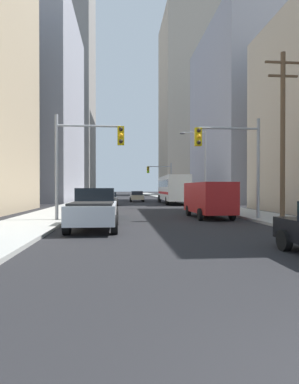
{
  "coord_description": "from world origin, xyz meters",
  "views": [
    {
      "loc": [
        -2.29,
        -2.02,
        1.88
      ],
      "look_at": [
        0.0,
        23.27,
        1.61
      ],
      "focal_mm": 30.3,
      "sensor_mm": 36.0,
      "label": 1
    }
  ],
  "objects_px": {
    "sedan_grey": "(109,199)",
    "traffic_signal_far_right": "(161,175)",
    "cargo_van_red": "(209,198)",
    "sedan_beige": "(137,196)",
    "traffic_signal_near_left": "(86,150)",
    "city_bus": "(173,188)",
    "sedan_green": "(102,206)",
    "pickup_truck_silver": "(94,209)",
    "traffic_signal_near_right": "(231,151)"
  },
  "relations": [
    {
      "from": "sedan_grey",
      "to": "traffic_signal_far_right",
      "type": "height_order",
      "value": "traffic_signal_far_right"
    },
    {
      "from": "cargo_van_red",
      "to": "sedan_beige",
      "type": "relative_size",
      "value": 1.25
    },
    {
      "from": "cargo_van_red",
      "to": "traffic_signal_near_left",
      "type": "height_order",
      "value": "traffic_signal_near_left"
    },
    {
      "from": "cargo_van_red",
      "to": "city_bus",
      "type": "bearing_deg",
      "value": 87.55
    },
    {
      "from": "sedan_green",
      "to": "pickup_truck_silver",
      "type": "bearing_deg",
      "value": -90.58
    },
    {
      "from": "pickup_truck_silver",
      "to": "traffic_signal_far_right",
      "type": "distance_m",
      "value": 37.0
    },
    {
      "from": "cargo_van_red",
      "to": "sedan_beige",
      "type": "bearing_deg",
      "value": 97.12
    },
    {
      "from": "city_bus",
      "to": "cargo_van_red",
      "type": "distance_m",
      "value": 19.26
    },
    {
      "from": "city_bus",
      "to": "traffic_signal_far_right",
      "type": "distance_m",
      "value": 11.96
    },
    {
      "from": "cargo_van_red",
      "to": "sedan_green",
      "type": "relative_size",
      "value": 1.25
    },
    {
      "from": "sedan_beige",
      "to": "traffic_signal_near_right",
      "type": "distance_m",
      "value": 28.52
    },
    {
      "from": "city_bus",
      "to": "traffic_signal_far_right",
      "type": "bearing_deg",
      "value": 90.24
    },
    {
      "from": "sedan_grey",
      "to": "traffic_signal_far_right",
      "type": "relative_size",
      "value": 0.71
    },
    {
      "from": "city_bus",
      "to": "traffic_signal_near_right",
      "type": "distance_m",
      "value": 21.18
    },
    {
      "from": "pickup_truck_silver",
      "to": "sedan_beige",
      "type": "distance_m",
      "value": 31.47
    },
    {
      "from": "cargo_van_red",
      "to": "sedan_beige",
      "type": "height_order",
      "value": "cargo_van_red"
    },
    {
      "from": "sedan_beige",
      "to": "traffic_signal_far_right",
      "type": "relative_size",
      "value": 0.7
    },
    {
      "from": "traffic_signal_near_right",
      "to": "sedan_green",
      "type": "bearing_deg",
      "value": 162.99
    },
    {
      "from": "sedan_beige",
      "to": "pickup_truck_silver",
      "type": "bearing_deg",
      "value": -96.5
    },
    {
      "from": "cargo_van_red",
      "to": "sedan_beige",
      "type": "distance_m",
      "value": 26.4
    },
    {
      "from": "city_bus",
      "to": "cargo_van_red",
      "type": "xyz_separation_m",
      "value": [
        -0.82,
        -19.23,
        -0.64
      ]
    },
    {
      "from": "city_bus",
      "to": "sedan_green",
      "type": "xyz_separation_m",
      "value": [
        -7.6,
        -18.75,
        -1.16
      ]
    },
    {
      "from": "cargo_van_red",
      "to": "sedan_beige",
      "type": "xyz_separation_m",
      "value": [
        -3.27,
        26.2,
        -0.52
      ]
    },
    {
      "from": "traffic_signal_near_left",
      "to": "sedan_grey",
      "type": "bearing_deg",
      "value": 87.78
    },
    {
      "from": "cargo_van_red",
      "to": "sedan_grey",
      "type": "xyz_separation_m",
      "value": [
        -6.86,
        15.38,
        -0.52
      ]
    },
    {
      "from": "pickup_truck_silver",
      "to": "traffic_signal_near_left",
      "type": "bearing_deg",
      "value": 102.14
    },
    {
      "from": "sedan_grey",
      "to": "sedan_beige",
      "type": "xyz_separation_m",
      "value": [
        3.59,
        10.81,
        0.0
      ]
    },
    {
      "from": "sedan_grey",
      "to": "traffic_signal_near_left",
      "type": "relative_size",
      "value": 0.71
    },
    {
      "from": "sedan_green",
      "to": "traffic_signal_near_right",
      "type": "relative_size",
      "value": 0.7
    },
    {
      "from": "city_bus",
      "to": "traffic_signal_near_left",
      "type": "height_order",
      "value": "traffic_signal_near_left"
    },
    {
      "from": "city_bus",
      "to": "sedan_beige",
      "type": "bearing_deg",
      "value": 120.46
    },
    {
      "from": "cargo_van_red",
      "to": "traffic_signal_near_left",
      "type": "bearing_deg",
      "value": -166.26
    },
    {
      "from": "sedan_grey",
      "to": "city_bus",
      "type": "bearing_deg",
      "value": 26.6
    },
    {
      "from": "sedan_grey",
      "to": "traffic_signal_near_right",
      "type": "relative_size",
      "value": 0.71
    },
    {
      "from": "sedan_beige",
      "to": "traffic_signal_near_left",
      "type": "bearing_deg",
      "value": -98.64
    },
    {
      "from": "cargo_van_red",
      "to": "traffic_signal_far_right",
      "type": "distance_m",
      "value": 31.14
    },
    {
      "from": "cargo_van_red",
      "to": "sedan_green",
      "type": "height_order",
      "value": "cargo_van_red"
    },
    {
      "from": "sedan_green",
      "to": "traffic_signal_far_right",
      "type": "bearing_deg",
      "value": 76.09
    },
    {
      "from": "city_bus",
      "to": "sedan_beige",
      "type": "xyz_separation_m",
      "value": [
        -4.1,
        6.97,
        -1.16
      ]
    },
    {
      "from": "city_bus",
      "to": "sedan_beige",
      "type": "relative_size",
      "value": 2.74
    },
    {
      "from": "pickup_truck_silver",
      "to": "city_bus",
      "type": "bearing_deg",
      "value": 72.5
    },
    {
      "from": "sedan_green",
      "to": "traffic_signal_near_left",
      "type": "relative_size",
      "value": 0.7
    },
    {
      "from": "cargo_van_red",
      "to": "traffic_signal_near_left",
      "type": "distance_m",
      "value": 8.23
    },
    {
      "from": "sedan_beige",
      "to": "city_bus",
      "type": "bearing_deg",
      "value": -59.54
    },
    {
      "from": "pickup_truck_silver",
      "to": "sedan_beige",
      "type": "bearing_deg",
      "value": 83.5
    },
    {
      "from": "pickup_truck_silver",
      "to": "traffic_signal_near_left",
      "type": "xyz_separation_m",
      "value": [
        -0.69,
        3.23,
        3.11
      ]
    },
    {
      "from": "sedan_grey",
      "to": "traffic_signal_far_right",
      "type": "distance_m",
      "value": 17.7
    },
    {
      "from": "city_bus",
      "to": "traffic_signal_near_left",
      "type": "distance_m",
      "value": 22.77
    },
    {
      "from": "pickup_truck_silver",
      "to": "traffic_signal_near_right",
      "type": "relative_size",
      "value": 0.9
    },
    {
      "from": "city_bus",
      "to": "sedan_grey",
      "type": "bearing_deg",
      "value": -153.4
    }
  ]
}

